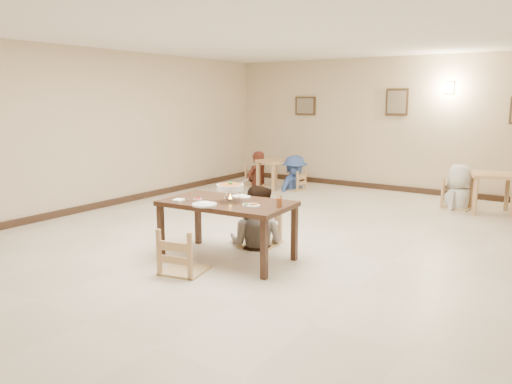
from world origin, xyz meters
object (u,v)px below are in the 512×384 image
Objects in this scene: main_diner at (256,185)px; curry_warmer at (230,188)px; bg_table_right at (493,181)px; drink_glass at (279,201)px; bg_chair_lr at (295,171)px; bg_diner_c at (461,164)px; bg_diner_a at (257,151)px; bg_table_left at (275,166)px; main_table at (227,207)px; chair_far at (260,209)px; bg_chair_ll at (257,167)px; bg_chair_rl at (460,181)px; bg_diner_b at (295,155)px; chair_near at (183,229)px.

main_diner is 4.55× the size of curry_warmer.
bg_table_right is at bearing -130.67° from main_diner.
drink_glass reaches higher than bg_chair_lr.
bg_chair_lr is at bearing -76.44° from bg_diner_c.
bg_chair_lr is 0.52× the size of bg_diner_a.
bg_table_right is at bearing 0.25° from bg_table_left.
main_table is at bearing -64.78° from bg_table_left.
chair_far is at bearing 94.26° from curry_warmer.
drink_glass is 0.16× the size of bg_table_right.
bg_diner_c reaches higher than bg_chair_ll.
bg_diner_a is (-2.76, 4.14, -0.04)m from main_diner.
bg_chair_rl is (3.59, 0.04, 0.10)m from bg_chair_lr.
bg_chair_ll is 4.63m from bg_diner_c.
drink_glass reaches higher than main_table.
main_table reaches higher than bg_table_right.
bg_diner_c is (1.81, 4.95, 0.15)m from main_table.
main_table is 5.23m from bg_chair_lr.
bg_table_left is 0.90× the size of bg_table_right.
bg_diner_c is (4.61, 0.08, 0.01)m from bg_diner_a.
bg_diner_a is (-1.02, -0.03, 0.41)m from bg_chair_lr.
bg_chair_rl is at bearing -13.68° from bg_diner_c.
drink_glass is 0.15× the size of bg_chair_ll.
bg_table_left is at bearing 111.05° from main_table.
bg_diner_c reaches higher than bg_table_left.
curry_warmer is 5.64m from bg_diner_a.
bg_diner_b is (1.02, 0.03, 0.34)m from bg_chair_ll.
drink_glass is 5.45m from bg_chair_lr.
bg_table_right is at bearing 95.55° from bg_diner_c.
main_diner is 4.62m from bg_chair_rl.
curry_warmer is at bearing 86.28° from main_diner.
bg_diner_b is (0.51, 0.05, 0.27)m from bg_table_left.
chair_far is 0.36m from main_diner.
bg_diner_a is (-3.53, 4.79, -0.00)m from drink_glass.
bg_diner_c reaches higher than bg_table_right.
bg_table_left is at bearing 102.03° from bg_chair_rl.
chair_far is 7.46× the size of drink_glass.
chair_far is at bearing -120.47° from bg_table_right.
bg_chair_rl reaches higher than bg_chair_lr.
main_table is at bearing -155.90° from bg_diner_b.
main_diner is (0.11, 1.41, 0.35)m from chair_near.
chair_far is 0.90m from curry_warmer.
bg_diner_a is (-0.51, 0.02, 0.31)m from bg_table_left.
bg_table_left is at bearing 122.31° from drink_glass.
bg_diner_a reaches higher than bg_chair_ll.
main_diner is at bearing 25.01° from bg_chair_lr.
bg_chair_rl is at bearing 172.66° from bg_table_right.
bg_chair_ll is at bearing -66.62° from main_diner.
bg_chair_rl is at bearing -123.97° from main_diner.
curry_warmer is 5.66m from bg_chair_ll.
curry_warmer is at bearing -6.76° from bg_diner_c.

